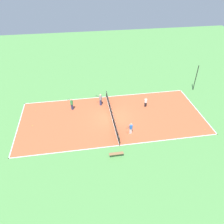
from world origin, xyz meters
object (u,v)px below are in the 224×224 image
Objects in this scene: player_near_white at (146,102)px; tennis_ball_midcourt at (205,130)px; player_far_green at (72,103)px; tennis_net at (112,114)px; player_near_blue at (131,128)px; fence_post_back_left at (196,78)px; tennis_ball_left_sideline at (35,111)px; player_baseline_gray at (101,99)px; tennis_ball_right_alley at (32,126)px; bench at (116,154)px.

player_near_white is 8.32m from tennis_ball_midcourt.
player_far_green is 24.76× the size of tennis_ball_midcourt.
tennis_net is 5.74m from player_far_green.
player_near_white is 6.14m from player_near_blue.
tennis_ball_left_sideline is at bearing -85.10° from fence_post_back_left.
player_baseline_gray reaches higher than tennis_net.
tennis_net is at bearing 137.94° from player_baseline_gray.
fence_post_back_left is (-3.35, 8.72, 1.26)m from player_near_white.
player_baseline_gray is at bearing 133.97° from player_near_white.
tennis_ball_left_sideline is (-3.09, -10.01, -0.47)m from tennis_net.
tennis_net is 3.35m from player_baseline_gray.
player_baseline_gray is at bearing -116.04° from player_far_green.
fence_post_back_left reaches higher than tennis_ball_left_sideline.
player_baseline_gray reaches higher than player_far_green.
tennis_ball_right_alley is at bearing -89.28° from tennis_net.
fence_post_back_left is (-9.39, 3.05, 1.98)m from tennis_ball_midcourt.
bench is 22.47× the size of tennis_ball_midcourt.
player_near_blue is 14.80m from fence_post_back_left.
bench reaches higher than tennis_ball_right_alley.
player_near_white reaches higher than bench.
player_near_blue is 0.36× the size of fence_post_back_left.
player_far_green is 24.76× the size of tennis_ball_left_sideline.
player_near_blue reaches higher than tennis_ball_midcourt.
bench is 10.39m from player_far_green.
player_far_green is at bearing 85.20° from tennis_ball_left_sideline.
player_baseline_gray reaches higher than tennis_ball_right_alley.
bench is at bearing 24.24° from player_near_blue.
bench is (6.71, -0.64, -0.14)m from tennis_net.
tennis_ball_midcourt is at bearing 12.20° from bench.
tennis_ball_right_alley is (-6.59, -9.36, -0.33)m from bench.
player_near_white is at bearing -127.50° from player_far_green.
tennis_net is at bearing 72.83° from tennis_ball_left_sideline.
tennis_ball_left_sideline is at bearing 28.64° from player_baseline_gray.
tennis_ball_left_sideline is at bearing -179.87° from tennis_ball_right_alley.
player_baseline_gray is 14.98m from fence_post_back_left.
bench is at bearing -77.80° from tennis_ball_midcourt.
player_near_blue is at bearing 55.09° from bench.
tennis_net is 5.30m from player_near_white.
tennis_ball_left_sideline is at bearing 52.84° from player_far_green.
player_far_green reaches higher than player_near_white.
tennis_ball_left_sideline is at bearing -107.17° from tennis_net.
player_near_blue reaches higher than player_near_white.
fence_post_back_left is at bearing 102.49° from tennis_ball_right_alley.
player_near_blue is at bearing -95.55° from tennis_ball_midcourt.
player_near_white is at bearing -136.82° from tennis_ball_midcourt.
player_baseline_gray is at bearing 110.00° from tennis_ball_right_alley.
player_baseline_gray is 9.53m from tennis_ball_right_alley.
player_baseline_gray is at bearing -160.55° from tennis_net.
fence_post_back_left reaches higher than player_baseline_gray.
fence_post_back_left is (-11.84, 14.35, 1.65)m from bench.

